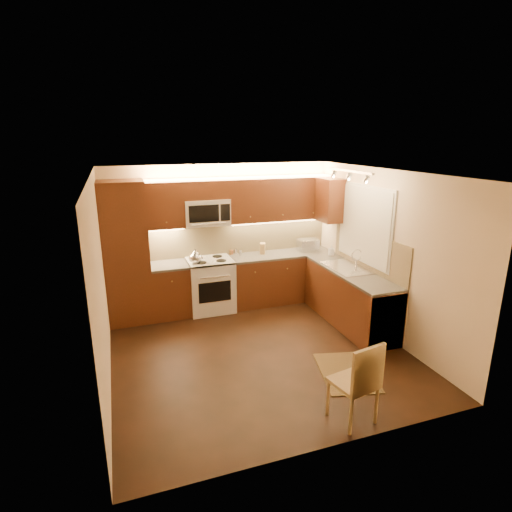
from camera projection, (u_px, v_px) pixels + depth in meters
name	position (u px, v px, depth m)	size (l,w,h in m)	color
floor	(259.00, 351.00, 5.85)	(4.00, 4.00, 0.01)	black
ceiling	(259.00, 173.00, 5.16)	(4.00, 4.00, 0.01)	beige
wall_back	(221.00, 235.00, 7.32)	(4.00, 0.01, 2.50)	beige
wall_front	(333.00, 332.00, 3.69)	(4.00, 0.01, 2.50)	beige
wall_left	(100.00, 285.00, 4.87)	(0.01, 4.00, 2.50)	beige
wall_right	(385.00, 254.00, 6.14)	(0.01, 4.00, 2.50)	beige
pantry	(126.00, 253.00, 6.55)	(0.70, 0.60, 2.30)	#40230D
base_cab_back_left	(170.00, 291.00, 6.96)	(0.62, 0.60, 0.86)	#40230D
counter_back_left	(169.00, 265.00, 6.84)	(0.62, 0.60, 0.04)	#363431
base_cab_back_right	(281.00, 278.00, 7.60)	(1.92, 0.60, 0.86)	#40230D
counter_back_right	(281.00, 254.00, 7.48)	(1.92, 0.60, 0.04)	#363431
base_cab_right	(350.00, 298.00, 6.63)	(0.60, 2.00, 0.86)	#40230D
counter_right	(351.00, 272.00, 6.51)	(0.60, 2.00, 0.04)	#363431
dishwasher	(375.00, 315.00, 6.00)	(0.58, 0.60, 0.84)	silver
backsplash_back	(240.00, 237.00, 7.43)	(3.30, 0.02, 0.60)	tan
backsplash_right	(369.00, 251.00, 6.51)	(0.02, 2.00, 0.60)	tan
upper_cab_back_left	(164.00, 205.00, 6.67)	(0.62, 0.35, 0.75)	#40230D
upper_cab_back_right	(280.00, 199.00, 7.31)	(1.92, 0.35, 0.75)	#40230D
upper_cab_bridge	(205.00, 190.00, 6.83)	(0.76, 0.35, 0.31)	#40230D
upper_cab_right_corner	(330.00, 200.00, 7.18)	(0.35, 0.50, 0.75)	#40230D
stove	(210.00, 285.00, 7.15)	(0.76, 0.65, 0.92)	silver
microwave	(206.00, 212.00, 6.92)	(0.76, 0.38, 0.44)	silver
window_frame	(365.00, 224.00, 6.53)	(0.03, 1.44, 1.24)	silver
window_blinds	(364.00, 224.00, 6.53)	(0.02, 1.36, 1.16)	silver
sink	(347.00, 264.00, 6.62)	(0.52, 0.86, 0.15)	silver
faucet	(357.00, 258.00, 6.65)	(0.20, 0.04, 0.30)	silver
track_light_bar	(349.00, 171.00, 6.02)	(0.04, 1.20, 0.03)	silver
kettle	(195.00, 256.00, 6.77)	(0.22, 0.22, 0.25)	silver
toaster_oven	(308.00, 245.00, 7.62)	(0.36, 0.27, 0.22)	silver
knife_block	(263.00, 248.00, 7.43)	(0.09, 0.14, 0.19)	#9D7F47
spice_jar_a	(240.00, 253.00, 7.33)	(0.05, 0.05, 0.10)	silver
spice_jar_b	(230.00, 252.00, 7.38)	(0.04, 0.04, 0.09)	brown
spice_jar_c	(236.00, 251.00, 7.43)	(0.05, 0.05, 0.09)	silver
spice_jar_d	(232.00, 252.00, 7.39)	(0.04, 0.04, 0.08)	#A15830
soap_bottle	(331.00, 250.00, 7.34)	(0.08, 0.08, 0.18)	white
rug	(346.00, 372.00, 5.31)	(0.65, 0.98, 0.01)	black
dining_chair	(353.00, 380.00, 4.32)	(0.42, 0.42, 0.95)	#9D7F47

